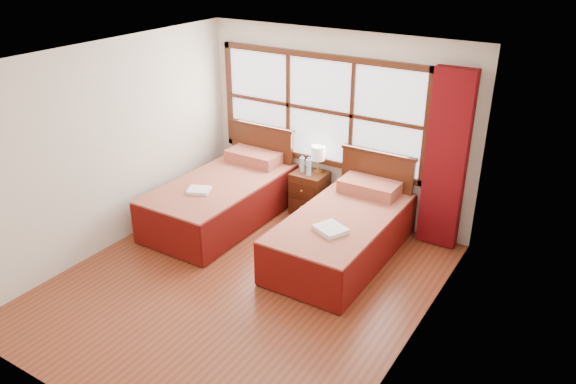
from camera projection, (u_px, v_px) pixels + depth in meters
The scene contains 15 objects.
floor at pixel (243, 284), 6.55m from camera, with size 4.50×4.50×0.00m, color brown.
ceiling at pixel (234, 60), 5.46m from camera, with size 4.50×4.50×0.00m, color white.
wall_back at pixel (336, 126), 7.74m from camera, with size 4.00×4.00×0.00m, color silver.
wall_left at pixel (109, 147), 6.96m from camera, with size 4.50×4.50×0.00m, color silver.
wall_right at pixel (419, 229), 5.05m from camera, with size 4.50×4.50×0.00m, color silver.
window at pixel (319, 110), 7.74m from camera, with size 3.16×0.06×1.56m.
curtain at pixel (446, 161), 6.92m from camera, with size 0.50×0.16×2.30m, color maroon.
bed_left at pixel (225, 197), 7.89m from camera, with size 1.17×2.28×1.15m.
bed_right at pixel (344, 232), 7.00m from camera, with size 1.13×2.19×1.10m.
nightstand at pixel (309, 193), 8.08m from camera, with size 0.47×0.46×0.63m.
towels_left at pixel (199, 190), 7.40m from camera, with size 0.36×0.34×0.04m.
towels_right at pixel (331, 229), 6.48m from camera, with size 0.43×0.41×0.05m.
lamp at pixel (318, 154), 7.87m from camera, with size 0.20×0.20×0.39m.
bottle_near at pixel (302, 164), 7.95m from camera, with size 0.06×0.06×0.24m.
bottle_far at pixel (309, 167), 7.83m from camera, with size 0.07×0.07×0.27m.
Camera 1 is at (3.34, -4.39, 3.73)m, focal length 35.00 mm.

